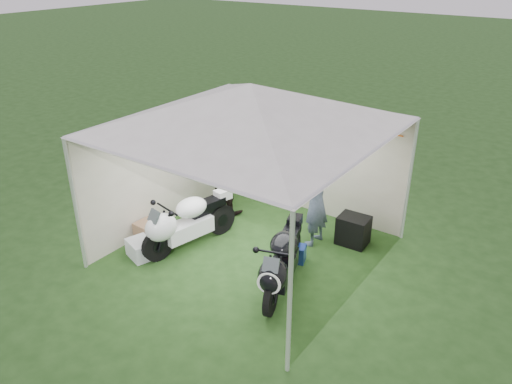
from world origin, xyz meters
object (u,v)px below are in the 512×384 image
motorcycle_white (185,221)px  crate_3 (158,241)px  person_dark_jacket (225,173)px  equipment_box (353,230)px  crate_2 (155,250)px  paddock_stand (294,253)px  crate_1 (149,231)px  motorcycle_black (281,262)px  person_blue_jacket (316,202)px  canopy_tent (252,110)px  crate_0 (141,249)px

motorcycle_white → crate_3: (-0.39, -0.30, -0.39)m
person_dark_jacket → equipment_box: size_ratio=3.10×
motorcycle_white → crate_2: motorcycle_white is taller
motorcycle_white → paddock_stand: size_ratio=4.86×
motorcycle_white → crate_1: size_ratio=4.66×
motorcycle_black → person_dark_jacket: person_dark_jacket is taller
motorcycle_white → motorcycle_black: size_ratio=1.03×
crate_1 → person_blue_jacket: bearing=33.8°
canopy_tent → person_dark_jacket: size_ratio=3.40×
paddock_stand → person_dark_jacket: size_ratio=0.24×
paddock_stand → person_blue_jacket: size_ratio=0.24×
person_blue_jacket → crate_2: size_ratio=4.99×
motorcycle_black → paddock_stand: (-0.27, 0.84, -0.38)m
crate_0 → crate_3: 0.38m
person_blue_jacket → crate_0: (-2.23, -2.15, -0.67)m
motorcycle_white → equipment_box: bearing=50.5°
person_blue_jacket → equipment_box: size_ratio=3.07×
equipment_box → crate_2: size_ratio=1.62×
person_dark_jacket → equipment_box: person_dark_jacket is taller
paddock_stand → crate_2: (-2.05, -1.27, -0.03)m
canopy_tent → crate_3: 2.96m
motorcycle_black → paddock_stand: bearing=90.0°
crate_1 → crate_2: crate_1 is taller
crate_2 → crate_0: bearing=-137.9°
person_dark_jacket → crate_0: size_ratio=3.51×
motorcycle_white → crate_2: bearing=-105.4°
motorcycle_white → paddock_stand: 1.98m
equipment_box → crate_3: size_ratio=1.26×
motorcycle_white → crate_1: motorcycle_white is taller
equipment_box → crate_2: (-2.63, -2.37, -0.15)m
canopy_tent → equipment_box: (1.34, 1.26, -2.31)m
motorcycle_black → person_blue_jacket: 1.61m
paddock_stand → person_blue_jacket: 0.99m
person_dark_jacket → crate_0: (-0.11, -2.23, -0.67)m
canopy_tent → crate_2: canopy_tent is taller
crate_2 → canopy_tent: bearing=40.8°
equipment_box → paddock_stand: bearing=-117.8°
equipment_box → crate_2: equipment_box is taller
crate_2 → motorcycle_black: bearing=10.5°
equipment_box → motorcycle_white: bearing=-141.8°
crate_1 → crate_2: 0.56m
motorcycle_white → person_dark_jacket: (-0.34, 1.56, 0.30)m
motorcycle_white → crate_1: 0.83m
person_blue_jacket → crate_2: 2.94m
person_dark_jacket → crate_3: size_ratio=3.90×
paddock_stand → person_dark_jacket: 2.37m
canopy_tent → crate_2: size_ratio=17.11×
person_dark_jacket → person_blue_jacket: 2.12m
person_blue_jacket → crate_1: size_ratio=3.98×
paddock_stand → crate_3: (-2.18, -1.06, -0.01)m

